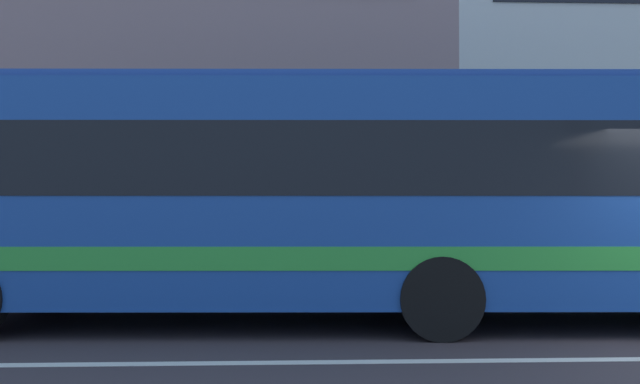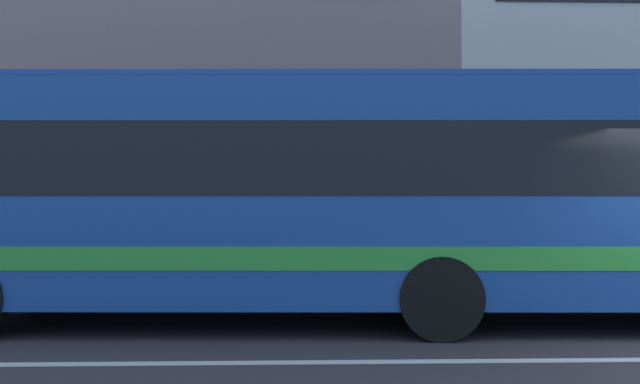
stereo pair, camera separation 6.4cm
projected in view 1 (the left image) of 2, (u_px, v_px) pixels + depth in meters
The scene contains 2 objects.
apartment_block_left at pixel (8, 38), 19.94m from camera, with size 25.42×10.29×13.52m.
transit_bus at pixel (371, 191), 8.84m from camera, with size 11.90×2.96×3.25m.
Camera 1 is at (-4.91, -6.61, 1.60)m, focal length 36.38 mm.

